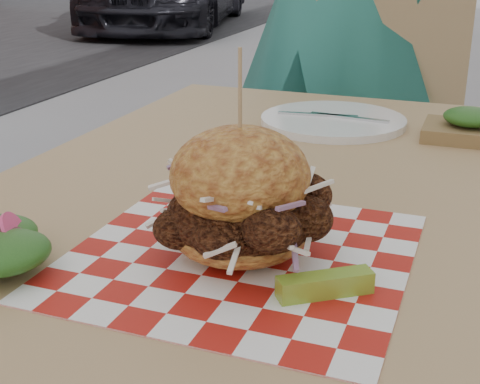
# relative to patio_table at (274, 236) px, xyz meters

# --- Properties ---
(patio_table) EXTENTS (0.80, 1.20, 0.75)m
(patio_table) POSITION_rel_patio_table_xyz_m (0.00, 0.00, 0.00)
(patio_table) COLOR tan
(patio_table) RESTS_ON ground
(patio_chair) EXTENTS (0.52, 0.53, 0.95)m
(patio_chair) POSITION_rel_patio_table_xyz_m (-0.03, 0.94, -0.12)
(patio_chair) COLOR tan
(patio_chair) RESTS_ON ground
(paper_liner) EXTENTS (0.36, 0.36, 0.00)m
(paper_liner) POSITION_rel_patio_table_xyz_m (0.03, -0.23, 0.08)
(paper_liner) COLOR #B51A12
(paper_liner) RESTS_ON patio_table
(sandwich) EXTENTS (0.20, 0.20, 0.22)m
(sandwich) POSITION_rel_patio_table_xyz_m (0.03, -0.23, 0.14)
(sandwich) COLOR gold
(sandwich) RESTS_ON paper_liner
(pickle_spear) EXTENTS (0.09, 0.07, 0.02)m
(pickle_spear) POSITION_rel_patio_table_xyz_m (0.14, -0.28, 0.09)
(pickle_spear) COLOR #8FA931
(pickle_spear) RESTS_ON paper_liner
(place_setting) EXTENTS (0.27, 0.27, 0.02)m
(place_setting) POSITION_rel_patio_table_xyz_m (0.00, 0.35, 0.09)
(place_setting) COLOR white
(place_setting) RESTS_ON patio_table
(kraft_tray) EXTENTS (0.15, 0.12, 0.06)m
(kraft_tray) POSITION_rel_patio_table_xyz_m (0.24, 0.34, 0.10)
(kraft_tray) COLOR olive
(kraft_tray) RESTS_ON patio_table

